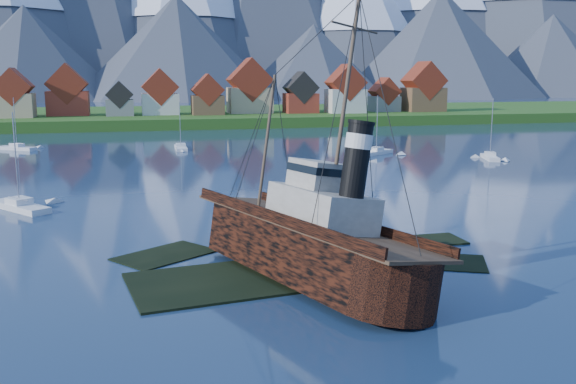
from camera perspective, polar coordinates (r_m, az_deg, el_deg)
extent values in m
plane|color=navy|center=(51.14, -0.30, -6.79)|extent=(1400.00, 1400.00, 0.00)
cube|color=black|center=(48.78, -3.21, -8.06)|extent=(19.08, 11.42, 1.00)
cube|color=black|center=(56.54, 4.69, -5.54)|extent=(15.15, 9.76, 1.00)
cube|color=black|center=(60.08, -0.47, -4.44)|extent=(11.45, 9.06, 1.00)
cube|color=black|center=(54.34, 12.43, -6.46)|extent=(10.27, 8.34, 1.00)
cube|color=black|center=(55.75, -10.86, -5.95)|extent=(9.42, 8.68, 1.00)
cube|color=black|center=(60.78, 12.48, -4.59)|extent=(6.00, 4.00, 1.00)
cube|color=#1F4E16|center=(218.32, -10.90, 6.26)|extent=(600.00, 80.00, 3.20)
cube|color=#3F3D38|center=(180.49, -10.24, 5.44)|extent=(600.00, 2.50, 2.00)
cube|color=tan|center=(200.18, -23.12, 7.09)|extent=(10.50, 9.00, 6.80)
cube|color=maroon|center=(200.02, -23.23, 8.60)|extent=(10.69, 9.18, 10.69)
cube|color=maroon|center=(204.42, -18.96, 7.47)|extent=(12.00, 8.50, 7.20)
cube|color=maroon|center=(204.26, -19.05, 9.08)|extent=(12.22, 8.67, 12.22)
cube|color=slate|center=(198.74, -14.72, 7.27)|extent=(8.00, 7.00, 4.80)
cube|color=black|center=(198.59, -14.77, 8.38)|extent=(8.15, 7.14, 8.15)
cube|color=beige|center=(201.91, -11.28, 7.68)|extent=(11.00, 9.50, 6.40)
cube|color=maroon|center=(201.75, -11.34, 9.15)|extent=(11.20, 9.69, 11.20)
cube|color=brown|center=(199.09, -7.16, 7.68)|extent=(9.50, 8.00, 5.80)
cube|color=maroon|center=(198.93, -7.19, 9.01)|extent=(9.67, 8.16, 9.67)
cube|color=tan|center=(206.08, -3.43, 8.14)|extent=(13.50, 10.00, 8.00)
cube|color=maroon|center=(205.93, -3.45, 9.93)|extent=(13.75, 10.20, 13.75)
cube|color=maroon|center=(206.72, 1.13, 7.91)|extent=(10.00, 8.50, 6.20)
cube|color=black|center=(206.57, 1.14, 9.27)|extent=(10.18, 8.67, 10.18)
cube|color=beige|center=(207.91, 5.12, 8.07)|extent=(11.50, 9.00, 7.50)
cube|color=maroon|center=(207.76, 5.14, 9.67)|extent=(11.71, 9.18, 11.71)
cube|color=slate|center=(217.00, 8.55, 7.76)|extent=(9.00, 7.50, 5.00)
cube|color=maroon|center=(216.85, 8.58, 8.85)|extent=(9.16, 7.65, 9.16)
cube|color=brown|center=(220.40, 11.92, 8.06)|extent=(12.50, 10.00, 7.80)
cube|color=maroon|center=(220.26, 11.98, 9.65)|extent=(12.73, 10.20, 12.73)
cone|color=#2D333D|center=(522.09, -9.64, 16.36)|extent=(170.00, 170.00, 145.00)
cone|color=#2D333D|center=(540.86, 5.99, 15.17)|extent=(150.00, 150.00, 125.00)
cone|color=#2D333D|center=(691.51, 23.51, 14.59)|extent=(180.00, 180.00, 155.00)
cone|color=#2D333D|center=(425.70, -22.23, 11.26)|extent=(120.00, 120.00, 58.00)
cone|color=#2D333D|center=(417.98, -9.78, 12.45)|extent=(136.00, 136.00, 66.00)
cone|color=#2D333D|center=(437.75, 2.28, 11.44)|extent=(110.00, 110.00, 50.00)
cone|color=#2D333D|center=(468.43, 13.30, 12.64)|extent=(150.00, 150.00, 75.00)
cone|color=#2D333D|center=(515.92, 22.32, 11.08)|extent=(124.00, 124.00, 60.00)
cube|color=black|center=(48.37, 1.26, -5.23)|extent=(6.45, 18.57, 3.87)
cone|color=black|center=(59.74, -1.76, -2.20)|extent=(6.45, 6.45, 6.45)
cylinder|color=black|center=(39.89, 4.78, -8.71)|extent=(6.45, 6.45, 3.87)
cube|color=#4C3826|center=(47.87, 1.27, -2.89)|extent=(6.32, 24.51, 0.23)
cube|color=black|center=(47.08, -2.37, -2.61)|extent=(0.18, 23.73, 0.83)
cube|color=black|center=(48.66, 4.79, -2.21)|extent=(0.18, 23.73, 0.83)
cube|color=#ADA89E|center=(46.26, 1.72, -1.61)|extent=(4.79, 7.83, 2.76)
cube|color=#ADA89E|center=(46.70, 1.43, 1.50)|extent=(3.32, 3.69, 2.03)
cylinder|color=black|center=(42.71, 2.85, 2.77)|extent=(1.75, 1.75, 5.16)
cylinder|color=silver|center=(42.56, 2.86, 4.49)|extent=(1.84, 1.84, 1.01)
cylinder|color=#473828|center=(54.00, -0.76, 4.68)|extent=(0.26, 0.26, 11.06)
cylinder|color=#473828|center=(44.36, 2.11, 10.10)|extent=(0.29, 0.29, 11.98)
cube|color=silver|center=(78.86, -22.74, -1.39)|extent=(7.58, 8.94, 1.19)
cube|color=silver|center=(78.68, -22.79, -0.72)|extent=(3.25, 3.36, 0.70)
cylinder|color=gray|center=(77.97, -23.04, 2.76)|extent=(0.14, 0.14, 10.33)
cube|color=silver|center=(141.72, -22.94, 3.50)|extent=(8.19, 6.77, 1.14)
cube|color=silver|center=(141.63, -22.96, 3.87)|extent=(3.05, 2.94, 0.67)
cylinder|color=gray|center=(141.24, -23.09, 5.73)|extent=(0.13, 0.13, 9.91)
cube|color=silver|center=(124.33, 7.86, 3.38)|extent=(8.29, 6.78, 1.22)
cube|color=silver|center=(124.21, 7.87, 3.82)|extent=(3.07, 2.95, 0.71)
cylinder|color=gray|center=(123.75, 7.92, 6.09)|extent=(0.14, 0.14, 10.58)
cube|color=silver|center=(133.35, -9.51, 3.80)|extent=(2.26, 8.70, 1.04)
cube|color=silver|center=(133.26, -9.52, 4.15)|extent=(1.93, 2.45, 0.61)
cylinder|color=gray|center=(132.88, -9.57, 5.95)|extent=(0.12, 0.12, 9.03)
cube|color=silver|center=(121.48, 17.50, 2.83)|extent=(4.03, 7.61, 1.18)
cube|color=silver|center=(121.37, 17.53, 3.26)|extent=(2.19, 2.47, 0.69)
cylinder|color=gray|center=(120.90, 17.65, 5.51)|extent=(0.14, 0.14, 10.26)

